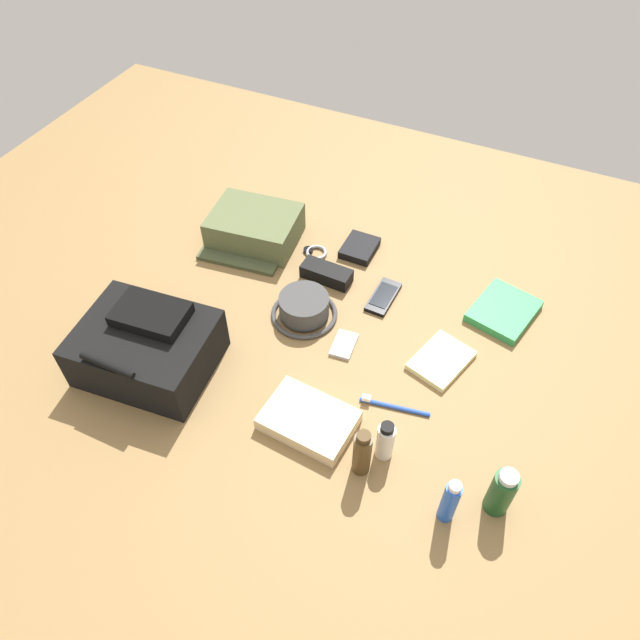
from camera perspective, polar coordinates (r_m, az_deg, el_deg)
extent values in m
cube|color=olive|center=(1.54, 0.00, -1.28)|extent=(2.64, 2.02, 0.02)
cube|color=black|center=(1.47, -16.22, -2.61)|extent=(0.33, 0.27, 0.12)
cube|color=black|center=(1.43, -15.88, 0.54)|extent=(0.18, 0.13, 0.03)
cylinder|color=black|center=(1.37, -19.68, -4.10)|extent=(0.14, 0.02, 0.02)
cube|color=#56603D|center=(1.76, -6.24, 8.84)|extent=(0.27, 0.22, 0.09)
cube|color=#454D30|center=(1.72, -7.82, 5.78)|extent=(0.24, 0.09, 0.01)
cylinder|color=#404040|center=(1.54, -1.54, 1.37)|extent=(0.13, 0.13, 0.06)
torus|color=#404040|center=(1.56, -1.52, 0.61)|extent=(0.17, 0.17, 0.01)
cylinder|color=#19471E|center=(1.27, 16.92, -15.54)|extent=(0.05, 0.05, 0.12)
cylinder|color=silver|center=(1.21, 17.62, -14.15)|extent=(0.04, 0.04, 0.01)
cylinder|color=blue|center=(1.24, 12.26, -16.67)|extent=(0.03, 0.03, 0.12)
cylinder|color=silver|center=(1.18, 12.80, -15.29)|extent=(0.02, 0.02, 0.01)
cylinder|color=white|center=(1.29, 6.25, -11.49)|extent=(0.04, 0.04, 0.10)
cylinder|color=black|center=(1.25, 6.46, -10.22)|extent=(0.03, 0.03, 0.01)
cylinder|color=#473319|center=(1.26, 4.04, -12.64)|extent=(0.04, 0.04, 0.12)
cylinder|color=#473319|center=(1.20, 4.21, -11.09)|extent=(0.03, 0.03, 0.01)
cube|color=#2D934C|center=(1.63, 17.15, 0.85)|extent=(0.18, 0.20, 0.02)
cube|color=white|center=(1.63, 17.13, 0.78)|extent=(0.17, 0.19, 0.02)
cube|color=black|center=(1.61, 6.07, 2.21)|extent=(0.06, 0.13, 0.01)
cube|color=black|center=(1.60, 6.08, 2.38)|extent=(0.05, 0.09, 0.00)
cube|color=#B7B7BC|center=(1.49, 2.30, -2.37)|extent=(0.06, 0.09, 0.01)
cylinder|color=silver|center=(1.50, 2.53, -1.84)|extent=(0.03, 0.03, 0.00)
torus|color=#99999E|center=(1.73, -0.35, 6.47)|extent=(0.06, 0.06, 0.01)
cylinder|color=black|center=(1.73, -1.13, 6.71)|extent=(0.03, 0.03, 0.01)
cylinder|color=blue|center=(1.39, 7.15, -8.25)|extent=(0.16, 0.04, 0.01)
cube|color=white|center=(1.39, 4.46, -7.44)|extent=(0.02, 0.02, 0.01)
cube|color=black|center=(1.73, 3.80, 6.90)|extent=(0.09, 0.11, 0.02)
cube|color=beige|center=(1.49, 11.51, -3.78)|extent=(0.15, 0.18, 0.02)
cube|color=beige|center=(1.35, -1.09, -9.53)|extent=(0.21, 0.16, 0.04)
cube|color=black|center=(1.64, 0.62, 4.47)|extent=(0.14, 0.06, 0.04)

